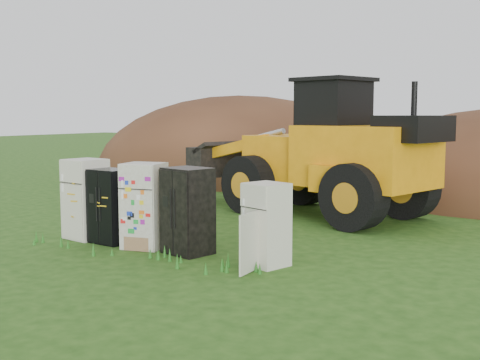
{
  "coord_description": "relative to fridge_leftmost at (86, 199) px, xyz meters",
  "views": [
    {
      "loc": [
        7.75,
        -9.74,
        2.85
      ],
      "look_at": [
        0.55,
        2.0,
        1.34
      ],
      "focal_mm": 45.0,
      "sensor_mm": 36.0,
      "label": 1
    }
  ],
  "objects": [
    {
      "name": "fridge_sticker",
      "position": [
        1.78,
        -0.06,
        -0.01
      ],
      "size": [
        0.97,
        0.92,
        1.82
      ],
      "primitive_type": null,
      "rotation": [
        0.0,
        0.0,
        0.24
      ],
      "color": "silver",
      "rests_on": "ground"
    },
    {
      "name": "fridge_black_side",
      "position": [
        0.82,
        -0.05,
        -0.09
      ],
      "size": [
        0.9,
        0.73,
        1.64
      ],
      "primitive_type": null,
      "rotation": [
        0.0,
        0.0,
        -0.07
      ],
      "color": "black",
      "rests_on": "ground"
    },
    {
      "name": "fridge_leftmost",
      "position": [
        0.0,
        0.0,
        0.0
      ],
      "size": [
        0.89,
        0.86,
        1.83
      ],
      "primitive_type": null,
      "rotation": [
        0.0,
        0.0,
        -0.12
      ],
      "color": "silver",
      "rests_on": "ground"
    },
    {
      "name": "dirt_mound_left",
      "position": [
        -4.33,
        13.66,
        -0.91
      ],
      "size": [
        14.53,
        10.9,
        7.39
      ],
      "primitive_type": "ellipsoid",
      "color": "#442615",
      "rests_on": "ground"
    },
    {
      "name": "ground",
      "position": [
        2.39,
        -0.04,
        -0.91
      ],
      "size": [
        120.0,
        120.0,
        0.0
      ],
      "primitive_type": "plane",
      "color": "#224913",
      "rests_on": "ground"
    },
    {
      "name": "fridge_open_door",
      "position": [
        4.75,
        -0.03,
        -0.13
      ],
      "size": [
        0.87,
        0.84,
        1.57
      ],
      "primitive_type": null,
      "rotation": [
        0.0,
        0.0,
        -0.3
      ],
      "color": "silver",
      "rests_on": "ground"
    },
    {
      "name": "wheel_loader",
      "position": [
        2.73,
        5.94,
        1.0
      ],
      "size": [
        8.49,
        5.15,
        3.83
      ],
      "primitive_type": null,
      "rotation": [
        0.0,
        0.0,
        -0.26
      ],
      "color": "orange",
      "rests_on": "ground"
    },
    {
      "name": "fridge_dark_mid",
      "position": [
        2.9,
        -0.01,
        -0.03
      ],
      "size": [
        1.04,
        0.92,
        1.77
      ],
      "primitive_type": null,
      "rotation": [
        0.0,
        0.0,
        -0.22
      ],
      "color": "black",
      "rests_on": "ground"
    }
  ]
}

